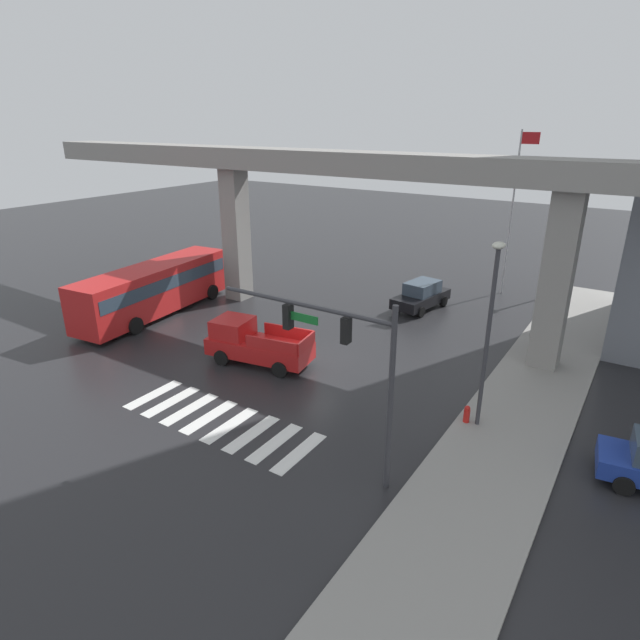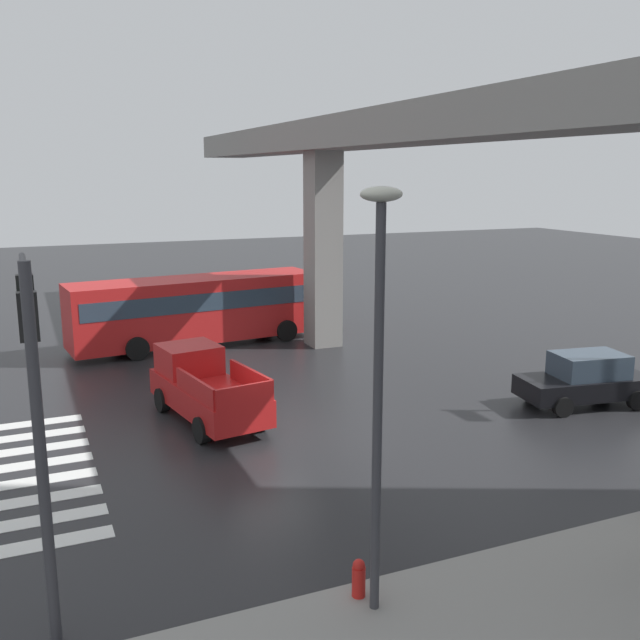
{
  "view_description": "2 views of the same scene",
  "coord_description": "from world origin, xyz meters",
  "px_view_note": "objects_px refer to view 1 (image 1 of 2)",
  "views": [
    {
      "loc": [
        13.11,
        -19.15,
        11.12
      ],
      "look_at": [
        -0.45,
        1.54,
        1.63
      ],
      "focal_mm": 29.54,
      "sensor_mm": 36.0,
      "label": 1
    },
    {
      "loc": [
        18.14,
        -6.34,
        7.43
      ],
      "look_at": [
        -1.55,
        2.11,
        2.95
      ],
      "focal_mm": 39.53,
      "sensor_mm": 36.0,
      "label": 2
    }
  ],
  "objects_px": {
    "pickup_truck": "(254,343)",
    "flagpole": "(514,203)",
    "city_bus": "(154,287)",
    "street_lamp_near_corner": "(490,316)",
    "sedan_black": "(421,295)",
    "street_lamp_far_north": "(582,225)",
    "fire_hydrant": "(467,415)",
    "street_lamp_mid_block": "(552,254)",
    "traffic_signal_mast": "(343,350)"
  },
  "relations": [
    {
      "from": "street_lamp_mid_block",
      "to": "flagpole",
      "type": "height_order",
      "value": "flagpole"
    },
    {
      "from": "sedan_black",
      "to": "street_lamp_far_north",
      "type": "distance_m",
      "value": 12.17
    },
    {
      "from": "city_bus",
      "to": "fire_hydrant",
      "type": "height_order",
      "value": "city_bus"
    },
    {
      "from": "pickup_truck",
      "to": "street_lamp_near_corner",
      "type": "bearing_deg",
      "value": 1.07
    },
    {
      "from": "street_lamp_far_north",
      "to": "fire_hydrant",
      "type": "xyz_separation_m",
      "value": [
        -0.4,
        -20.66,
        -4.13
      ]
    },
    {
      "from": "sedan_black",
      "to": "flagpole",
      "type": "height_order",
      "value": "flagpole"
    },
    {
      "from": "sedan_black",
      "to": "flagpole",
      "type": "distance_m",
      "value": 8.63
    },
    {
      "from": "street_lamp_mid_block",
      "to": "street_lamp_near_corner",
      "type": "bearing_deg",
      "value": -90.0
    },
    {
      "from": "street_lamp_near_corner",
      "to": "street_lamp_mid_block",
      "type": "bearing_deg",
      "value": 90.0
    },
    {
      "from": "pickup_truck",
      "to": "flagpole",
      "type": "height_order",
      "value": "flagpole"
    },
    {
      "from": "street_lamp_near_corner",
      "to": "fire_hydrant",
      "type": "distance_m",
      "value": 4.15
    },
    {
      "from": "street_lamp_mid_block",
      "to": "street_lamp_far_north",
      "type": "bearing_deg",
      "value": 90.0
    },
    {
      "from": "city_bus",
      "to": "street_lamp_mid_block",
      "type": "relative_size",
      "value": 1.52
    },
    {
      "from": "pickup_truck",
      "to": "street_lamp_near_corner",
      "type": "relative_size",
      "value": 0.74
    },
    {
      "from": "fire_hydrant",
      "to": "flagpole",
      "type": "bearing_deg",
      "value": 100.89
    },
    {
      "from": "street_lamp_mid_block",
      "to": "sedan_black",
      "type": "bearing_deg",
      "value": 175.31
    },
    {
      "from": "traffic_signal_mast",
      "to": "street_lamp_near_corner",
      "type": "xyz_separation_m",
      "value": [
        3.07,
        5.05,
        0.18
      ]
    },
    {
      "from": "pickup_truck",
      "to": "street_lamp_far_north",
      "type": "bearing_deg",
      "value": 62.3
    },
    {
      "from": "traffic_signal_mast",
      "to": "fire_hydrant",
      "type": "xyz_separation_m",
      "value": [
        2.67,
        4.95,
        -3.95
      ]
    },
    {
      "from": "street_lamp_near_corner",
      "to": "fire_hydrant",
      "type": "bearing_deg",
      "value": -165.78
    },
    {
      "from": "city_bus",
      "to": "street_lamp_far_north",
      "type": "xyz_separation_m",
      "value": [
        20.28,
        18.75,
        2.83
      ]
    },
    {
      "from": "street_lamp_far_north",
      "to": "fire_hydrant",
      "type": "relative_size",
      "value": 8.52
    },
    {
      "from": "sedan_black",
      "to": "fire_hydrant",
      "type": "distance_m",
      "value": 13.49
    },
    {
      "from": "flagpole",
      "to": "street_lamp_mid_block",
      "type": "bearing_deg",
      "value": -59.99
    },
    {
      "from": "sedan_black",
      "to": "street_lamp_near_corner",
      "type": "height_order",
      "value": "street_lamp_near_corner"
    },
    {
      "from": "pickup_truck",
      "to": "sedan_black",
      "type": "xyz_separation_m",
      "value": [
        3.66,
        11.72,
        -0.14
      ]
    },
    {
      "from": "traffic_signal_mast",
      "to": "street_lamp_far_north",
      "type": "bearing_deg",
      "value": 83.16
    },
    {
      "from": "street_lamp_mid_block",
      "to": "flagpole",
      "type": "relative_size",
      "value": 0.69
    },
    {
      "from": "city_bus",
      "to": "flagpole",
      "type": "relative_size",
      "value": 1.05
    },
    {
      "from": "street_lamp_mid_block",
      "to": "fire_hydrant",
      "type": "relative_size",
      "value": 8.52
    },
    {
      "from": "street_lamp_near_corner",
      "to": "flagpole",
      "type": "distance_m",
      "value": 17.94
    },
    {
      "from": "flagpole",
      "to": "pickup_truck",
      "type": "bearing_deg",
      "value": -111.95
    },
    {
      "from": "pickup_truck",
      "to": "street_lamp_mid_block",
      "type": "bearing_deg",
      "value": 45.58
    },
    {
      "from": "city_bus",
      "to": "sedan_black",
      "type": "xyz_separation_m",
      "value": [
        13.03,
        9.71,
        -0.87
      ]
    },
    {
      "from": "street_lamp_far_north",
      "to": "sedan_black",
      "type": "bearing_deg",
      "value": -128.7
    },
    {
      "from": "sedan_black",
      "to": "street_lamp_far_north",
      "type": "relative_size",
      "value": 0.62
    },
    {
      "from": "sedan_black",
      "to": "traffic_signal_mast",
      "type": "xyz_separation_m",
      "value": [
        4.17,
        -16.57,
        3.53
      ]
    },
    {
      "from": "city_bus",
      "to": "street_lamp_mid_block",
      "type": "height_order",
      "value": "street_lamp_mid_block"
    },
    {
      "from": "traffic_signal_mast",
      "to": "street_lamp_far_north",
      "type": "height_order",
      "value": "street_lamp_far_north"
    },
    {
      "from": "pickup_truck",
      "to": "flagpole",
      "type": "xyz_separation_m",
      "value": [
        7.12,
        17.68,
        5.07
      ]
    },
    {
      "from": "street_lamp_mid_block",
      "to": "fire_hydrant",
      "type": "bearing_deg",
      "value": -92.08
    },
    {
      "from": "sedan_black",
      "to": "fire_hydrant",
      "type": "xyz_separation_m",
      "value": [
        6.85,
        -11.62,
        -0.42
      ]
    },
    {
      "from": "pickup_truck",
      "to": "city_bus",
      "type": "xyz_separation_m",
      "value": [
        -9.37,
        2.01,
        0.73
      ]
    },
    {
      "from": "city_bus",
      "to": "street_lamp_near_corner",
      "type": "bearing_deg",
      "value": -5.1
    },
    {
      "from": "sedan_black",
      "to": "street_lamp_near_corner",
      "type": "bearing_deg",
      "value": -57.82
    },
    {
      "from": "traffic_signal_mast",
      "to": "pickup_truck",
      "type": "bearing_deg",
      "value": 148.26
    },
    {
      "from": "city_bus",
      "to": "street_lamp_near_corner",
      "type": "relative_size",
      "value": 1.52
    },
    {
      "from": "city_bus",
      "to": "flagpole",
      "type": "bearing_deg",
      "value": 43.51
    },
    {
      "from": "traffic_signal_mast",
      "to": "street_lamp_mid_block",
      "type": "height_order",
      "value": "street_lamp_mid_block"
    },
    {
      "from": "street_lamp_near_corner",
      "to": "flagpole",
      "type": "bearing_deg",
      "value": 102.22
    }
  ]
}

